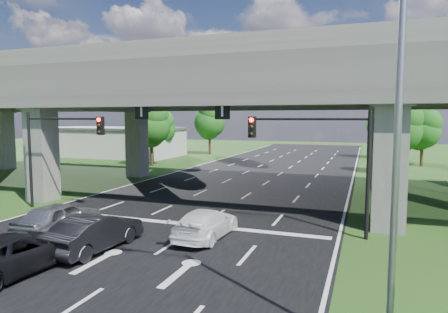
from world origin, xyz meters
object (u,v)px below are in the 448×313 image
Objects in this scene: signal_left at (56,142)px; car_trailing at (18,252)px; streetlight_beyond at (369,116)px; car_dark at (95,232)px; car_white at (206,224)px; signal_right at (320,149)px; car_silver at (59,218)px; streetlight_near at (378,109)px; streetlight_far at (370,116)px.

car_trailing is (5.77, -8.45, -3.44)m from signal_left.
signal_left is at bearing -116.43° from streetlight_beyond.
streetlight_beyond is at bearing -100.83° from car_dark.
car_dark is 4.96m from car_white.
car_silver is at bearing -159.79° from signal_right.
car_white is (-7.21, 7.64, -5.14)m from streetlight_near.
streetlight_near is at bearing 155.83° from car_silver.
signal_left is 1.17× the size of car_trailing.
streetlight_far is (17.92, 20.06, 1.66)m from signal_left.
car_trailing is at bearing -55.71° from signal_left.
streetlight_beyond is (17.92, 36.06, 1.66)m from signal_left.
streetlight_beyond is at bearing -111.34° from car_silver.
signal_right is 0.60× the size of streetlight_far.
car_silver is (3.94, -4.31, -3.34)m from signal_left.
streetlight_far is 28.54m from car_silver.
car_silver is 1.04× the size of car_white.
streetlight_far is at bearing -108.05° from car_trailing.
streetlight_near is 15.88m from car_silver.
signal_right is 1.29× the size of car_white.
signal_right is at bearing -93.61° from streetlight_beyond.
car_trailing is (-4.95, -6.16, 0.04)m from car_white.
streetlight_near is at bearing -29.02° from signal_left.
car_trailing is (1.83, -4.14, -0.11)m from car_silver.
signal_left is at bearing 180.00° from signal_right.
streetlight_far is 24.05m from car_white.
signal_left reaches higher than car_trailing.
streetlight_near is (2.27, -9.94, 1.66)m from signal_right.
signal_left reaches higher than car_white.
car_dark is (-8.70, -5.53, -3.38)m from signal_right.
signal_left is 6.73m from car_silver.
streetlight_far is at bearing 48.22° from signal_left.
signal_left reaches higher than car_silver.
signal_left is 1.29× the size of car_white.
car_white is at bearing -165.69° from car_silver.
streetlight_far is at bearing -122.09° from car_silver.
signal_left is at bearing -50.67° from car_trailing.
signal_left is 26.95m from streetlight_far.
car_white is (-4.94, -2.30, -3.48)m from signal_right.
streetlight_far is 1.00× the size of streetlight_beyond.
signal_right is 10.33m from streetlight_near.
streetlight_near is at bearing -77.12° from signal_right.
car_dark is (3.01, -1.22, -0.05)m from car_silver.
signal_right is at bearing 102.88° from streetlight_near.
streetlight_near is (17.92, -9.94, 1.66)m from signal_left.
streetlight_near is 11.70m from car_white.
car_dark is (6.95, -5.53, -3.38)m from signal_left.
streetlight_beyond is 39.37m from car_white.
streetlight_far reaches higher than car_white.
streetlight_far is at bearing -106.09° from car_white.
streetlight_beyond is at bearing 90.00° from streetlight_near.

